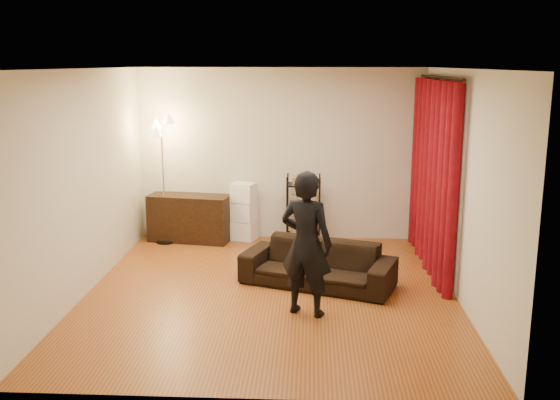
# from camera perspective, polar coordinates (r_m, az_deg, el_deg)

# --- Properties ---
(floor) EXTENTS (5.00, 5.00, 0.00)m
(floor) POSITION_cam_1_polar(r_m,az_deg,el_deg) (7.77, -0.86, -8.42)
(floor) COLOR #9A5719
(floor) RESTS_ON ground
(ceiling) EXTENTS (5.00, 5.00, 0.00)m
(ceiling) POSITION_cam_1_polar(r_m,az_deg,el_deg) (7.26, -0.93, 11.92)
(ceiling) COLOR white
(ceiling) RESTS_ON ground
(wall_back) EXTENTS (5.00, 0.00, 5.00)m
(wall_back) POSITION_cam_1_polar(r_m,az_deg,el_deg) (9.86, 0.07, 4.18)
(wall_back) COLOR beige
(wall_back) RESTS_ON ground
(wall_front) EXTENTS (5.00, 0.00, 5.00)m
(wall_front) POSITION_cam_1_polar(r_m,az_deg,el_deg) (4.97, -2.81, -4.11)
(wall_front) COLOR beige
(wall_front) RESTS_ON ground
(wall_left) EXTENTS (0.00, 5.00, 5.00)m
(wall_left) POSITION_cam_1_polar(r_m,az_deg,el_deg) (7.87, -17.47, 1.50)
(wall_left) COLOR beige
(wall_left) RESTS_ON ground
(wall_right) EXTENTS (0.00, 5.00, 5.00)m
(wall_right) POSITION_cam_1_polar(r_m,az_deg,el_deg) (7.59, 16.32, 1.18)
(wall_right) COLOR beige
(wall_right) RESTS_ON ground
(curtain_rod) EXTENTS (0.04, 2.65, 0.04)m
(curtain_rod) POSITION_cam_1_polar(r_m,az_deg,el_deg) (8.53, 14.44, 10.81)
(curtain_rod) COLOR black
(curtain_rod) RESTS_ON wall_right
(curtain) EXTENTS (0.22, 2.65, 2.55)m
(curtain) POSITION_cam_1_polar(r_m,az_deg,el_deg) (8.66, 13.84, 2.16)
(curtain) COLOR maroon
(curtain) RESTS_ON ground
(sofa) EXTENTS (2.04, 1.34, 0.56)m
(sofa) POSITION_cam_1_polar(r_m,az_deg,el_deg) (7.93, 3.47, -5.87)
(sofa) COLOR black
(sofa) RESTS_ON ground
(person) EXTENTS (0.70, 0.59, 1.64)m
(person) POSITION_cam_1_polar(r_m,az_deg,el_deg) (6.88, 2.42, -4.01)
(person) COLOR black
(person) RESTS_ON ground
(media_cabinet) EXTENTS (1.32, 0.67, 0.74)m
(media_cabinet) POSITION_cam_1_polar(r_m,az_deg,el_deg) (9.95, -8.26, -1.64)
(media_cabinet) COLOR black
(media_cabinet) RESTS_ON ground
(storage_boxes) EXTENTS (0.46, 0.41, 0.93)m
(storage_boxes) POSITION_cam_1_polar(r_m,az_deg,el_deg) (9.88, -3.33, -1.06)
(storage_boxes) COLOR white
(storage_boxes) RESTS_ON ground
(wire_shelf) EXTENTS (0.52, 0.38, 1.09)m
(wire_shelf) POSITION_cam_1_polar(r_m,az_deg,el_deg) (9.63, 2.15, -0.91)
(wire_shelf) COLOR black
(wire_shelf) RESTS_ON ground
(floor_lamp) EXTENTS (0.45, 0.45, 1.97)m
(floor_lamp) POSITION_cam_1_polar(r_m,az_deg,el_deg) (9.77, -10.62, 1.72)
(floor_lamp) COLOR silver
(floor_lamp) RESTS_ON ground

